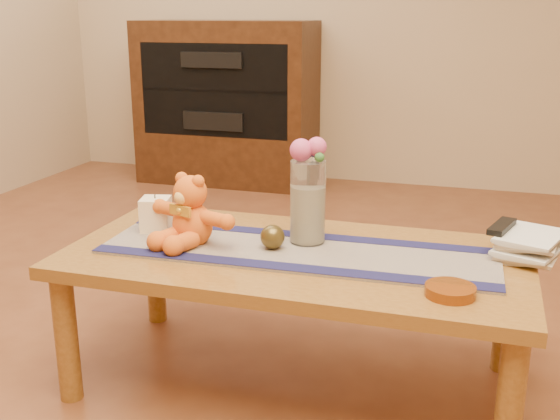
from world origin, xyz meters
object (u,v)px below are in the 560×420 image
(glass_vase, at_px, (308,202))
(pillar_candle, at_px, (156,214))
(teddy_bear, at_px, (192,210))
(tv_remote, at_px, (502,227))
(amber_dish, at_px, (450,291))
(book_bottom, at_px, (501,249))
(bronze_ball, at_px, (272,237))

(glass_vase, bearing_deg, pillar_candle, -175.96)
(teddy_bear, xyz_separation_m, tv_remote, (0.93, 0.20, -0.03))
(teddy_bear, bearing_deg, amber_dish, 6.75)
(pillar_candle, bearing_deg, book_bottom, 7.18)
(bronze_ball, relative_size, book_bottom, 0.34)
(teddy_bear, distance_m, bronze_ball, 0.27)
(tv_remote, distance_m, amber_dish, 0.40)
(tv_remote, relative_size, amber_dish, 1.22)
(bronze_ball, bearing_deg, amber_dish, -19.12)
(glass_vase, distance_m, tv_remote, 0.59)
(amber_dish, bearing_deg, bronze_ball, 160.88)
(teddy_bear, relative_size, bronze_ball, 4.11)
(bronze_ball, distance_m, amber_dish, 0.58)
(pillar_candle, bearing_deg, teddy_bear, -23.87)
(teddy_bear, bearing_deg, tv_remote, 31.22)
(glass_vase, bearing_deg, book_bottom, 9.88)
(teddy_bear, relative_size, glass_vase, 1.19)
(book_bottom, height_order, tv_remote, tv_remote)
(bronze_ball, height_order, amber_dish, bronze_ball)
(teddy_bear, distance_m, amber_dish, 0.83)
(amber_dish, bearing_deg, book_bottom, 71.77)
(pillar_candle, bearing_deg, amber_dish, -14.30)
(book_bottom, height_order, amber_dish, amber_dish)
(glass_vase, xyz_separation_m, bronze_ball, (-0.09, -0.09, -0.09))
(pillar_candle, xyz_separation_m, bronze_ball, (0.42, -0.06, -0.02))
(pillar_candle, distance_m, tv_remote, 1.10)
(glass_vase, xyz_separation_m, amber_dish, (0.46, -0.28, -0.12))
(book_bottom, distance_m, tv_remote, 0.08)
(book_bottom, bearing_deg, amber_dish, -94.76)
(bronze_ball, bearing_deg, tv_remote, 15.62)
(bronze_ball, xyz_separation_m, tv_remote, (0.67, 0.19, 0.04))
(tv_remote, height_order, amber_dish, tv_remote)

